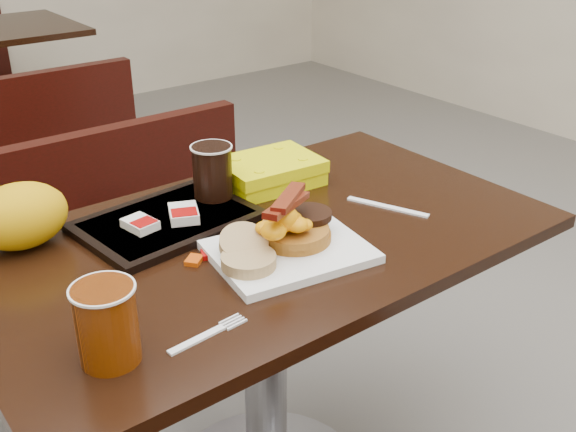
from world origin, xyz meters
TOP-DOWN VIEW (x-y plane):
  - table_near at (0.00, 0.00)m, footprint 1.20×0.70m
  - bench_near_n at (0.00, 0.70)m, footprint 1.00×0.46m
  - bench_far_s at (0.00, 1.90)m, footprint 1.00×0.46m
  - platter at (-0.01, -0.11)m, footprint 0.33×0.27m
  - pancake_stack at (0.02, -0.09)m, footprint 0.16×0.16m
  - sausage_patty at (0.06, -0.08)m, footprint 0.10×0.10m
  - scrambled_eggs at (-0.02, -0.10)m, footprint 0.11×0.10m
  - bacon_strips at (-0.01, -0.10)m, footprint 0.18×0.15m
  - muffin_bottom at (-0.12, -0.12)m, footprint 0.12×0.12m
  - muffin_top at (-0.10, -0.07)m, footprint 0.12×0.12m
  - coffee_cup_near at (-0.43, -0.20)m, footprint 0.10×0.10m
  - fork at (-0.30, -0.24)m, footprint 0.15×0.04m
  - knife at (0.29, -0.07)m, footprint 0.09×0.18m
  - condiment_syrup at (-0.18, -0.02)m, footprint 0.05×0.04m
  - condiment_ketchup at (-0.13, -0.02)m, footprint 0.05×0.04m
  - tray at (-0.14, 0.16)m, footprint 0.38×0.29m
  - hashbrown_sleeve_left at (-0.21, 0.15)m, footprint 0.06×0.08m
  - hashbrown_sleeve_right at (-0.11, 0.13)m, footprint 0.09×0.10m
  - coffee_cup_far at (-0.00, 0.19)m, footprint 0.10×0.10m
  - clamshell at (0.16, 0.20)m, footprint 0.24×0.19m
  - paper_bag at (-0.41, 0.25)m, footprint 0.22×0.18m

SIDE VIEW (x-z plane):
  - bench_near_n at x=0.00m, z-range 0.00..0.72m
  - bench_far_s at x=0.00m, z-range 0.00..0.72m
  - table_near at x=0.00m, z-range 0.00..0.75m
  - fork at x=-0.30m, z-range 0.75..0.75m
  - knife at x=0.29m, z-range 0.75..0.75m
  - condiment_syrup at x=-0.18m, z-range 0.75..0.76m
  - condiment_ketchup at x=-0.13m, z-range 0.75..0.76m
  - tray at x=-0.14m, z-range 0.75..0.77m
  - platter at x=-0.01m, z-range 0.75..0.77m
  - hashbrown_sleeve_left at x=-0.21m, z-range 0.77..0.79m
  - hashbrown_sleeve_right at x=-0.11m, z-range 0.77..0.79m
  - muffin_bottom at x=-0.12m, z-range 0.77..0.79m
  - clamshell at x=0.16m, z-range 0.75..0.81m
  - pancake_stack at x=0.02m, z-range 0.77..0.80m
  - muffin_top at x=-0.10m, z-range 0.76..0.82m
  - sausage_patty at x=0.06m, z-range 0.80..0.81m
  - coffee_cup_near at x=-0.43m, z-range 0.75..0.88m
  - paper_bag at x=-0.41m, z-range 0.75..0.88m
  - scrambled_eggs at x=-0.02m, z-range 0.80..0.85m
  - coffee_cup_far at x=0.00m, z-range 0.77..0.89m
  - bacon_strips at x=-0.01m, z-range 0.85..0.87m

